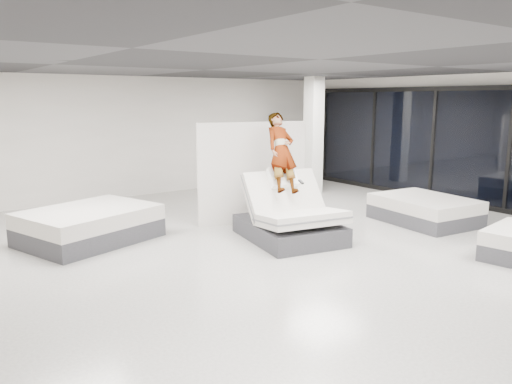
% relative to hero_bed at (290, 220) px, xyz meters
% --- Properties ---
extents(room, '(14.00, 14.04, 3.20)m').
position_rel_hero_bed_xyz_m(room, '(-0.45, -1.20, 1.21)').
color(room, beige).
rests_on(room, ground).
extents(hero_bed, '(1.85, 2.23, 1.34)m').
position_rel_hero_bed_xyz_m(hero_bed, '(0.00, 0.00, 0.00)').
color(hero_bed, '#3B3C41').
rests_on(hero_bed, floor).
extents(person, '(0.90, 1.72, 1.14)m').
position_rel_hero_bed_xyz_m(person, '(0.07, 0.34, 0.89)').
color(person, slate).
rests_on(person, hero_bed).
extents(remote, '(0.08, 0.15, 0.08)m').
position_rel_hero_bed_xyz_m(remote, '(0.22, -0.04, 0.70)').
color(remote, black).
rests_on(remote, person).
extents(divider_panel, '(2.28, 0.79, 2.14)m').
position_rel_hero_bed_xyz_m(divider_panel, '(0.21, 1.51, 0.68)').
color(divider_panel, silver).
rests_on(divider_panel, floor).
extents(flat_bed_right_far, '(1.70, 2.14, 0.54)m').
position_rel_hero_bed_xyz_m(flat_bed_right_far, '(3.19, -0.65, -0.12)').
color(flat_bed_right_far, '#3B3C41').
rests_on(flat_bed_right_far, floor).
extents(flat_bed_left_far, '(2.65, 2.30, 0.62)m').
position_rel_hero_bed_xyz_m(flat_bed_left_far, '(-3.08, 2.11, -0.08)').
color(flat_bed_left_far, '#3B3C41').
rests_on(flat_bed_left_far, floor).
extents(column, '(0.40, 0.40, 3.20)m').
position_rel_hero_bed_xyz_m(column, '(3.55, 3.30, 1.21)').
color(column, silver).
rests_on(column, floor).
extents(storefront_glazing, '(0.12, 13.40, 2.92)m').
position_rel_hero_bed_xyz_m(storefront_glazing, '(5.45, -1.20, 1.06)').
color(storefront_glazing, '#212637').
rests_on(storefront_glazing, floor).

